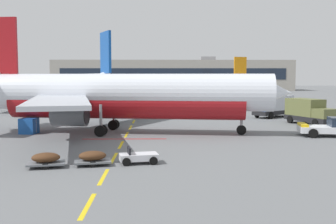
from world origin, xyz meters
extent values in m
plane|color=slate|center=(40.00, 40.00, 0.00)|extent=(400.00, 400.00, 0.00)
cube|color=yellow|center=(18.00, 1.45, 0.00)|extent=(0.24, 4.00, 0.01)
cube|color=yellow|center=(18.00, 7.03, 0.00)|extent=(0.24, 4.00, 0.01)
cube|color=yellow|center=(18.00, 12.81, 0.00)|extent=(0.24, 4.00, 0.01)
cube|color=yellow|center=(18.00, 18.61, 0.00)|extent=(0.24, 4.00, 0.01)
cube|color=yellow|center=(18.00, 24.98, 0.00)|extent=(0.24, 4.00, 0.01)
cube|color=yellow|center=(18.00, 30.89, 0.00)|extent=(0.24, 4.00, 0.01)
cube|color=yellow|center=(18.00, 37.21, 0.00)|extent=(0.24, 4.00, 0.01)
cube|color=yellow|center=(18.00, 42.90, 0.00)|extent=(0.24, 4.00, 0.01)
cube|color=yellow|center=(18.00, 49.16, 0.00)|extent=(0.24, 4.00, 0.01)
cube|color=yellow|center=(18.00, 55.01, 0.00)|extent=(0.24, 4.00, 0.01)
cube|color=yellow|center=(18.00, 61.22, 0.00)|extent=(0.24, 4.00, 0.01)
cube|color=yellow|center=(18.00, 67.60, 0.00)|extent=(0.24, 4.00, 0.01)
cube|color=yellow|center=(18.00, 74.20, 0.00)|extent=(0.24, 4.00, 0.01)
cube|color=yellow|center=(18.00, 80.48, 0.00)|extent=(0.24, 4.00, 0.01)
cube|color=yellow|center=(18.00, 87.60, 0.00)|extent=(0.24, 4.00, 0.01)
cube|color=#B21414|center=(18.00, 22.00, 0.00)|extent=(8.00, 0.40, 0.01)
cylinder|color=silver|center=(17.89, 26.21, 4.30)|extent=(30.34, 7.93, 3.80)
cylinder|color=maroon|center=(17.89, 26.21, 3.26)|extent=(24.75, 6.85, 3.50)
cone|color=silver|center=(32.80, 24.13, 4.30)|extent=(3.98, 4.17, 3.72)
cube|color=#192333|center=(31.76, 24.28, 4.97)|extent=(1.98, 3.04, 0.60)
cube|color=silver|center=(3.78, 31.41, 5.06)|extent=(4.05, 6.78, 0.24)
cube|color=#B7BCC6|center=(15.13, 35.18, 3.83)|extent=(12.05, 17.31, 0.36)
cube|color=#B7BCC6|center=(12.78, 18.34, 3.83)|extent=(8.05, 17.61, 0.36)
cylinder|color=#4C4F54|center=(14.57, 32.23, 2.38)|extent=(3.46, 2.52, 2.10)
cylinder|color=black|center=(16.15, 32.01, 2.38)|extent=(0.37, 1.78, 1.79)
cylinder|color=#4C4F54|center=(13.05, 21.33, 2.38)|extent=(3.46, 2.52, 2.10)
cylinder|color=black|center=(14.63, 21.11, 2.38)|extent=(0.37, 1.78, 1.79)
cylinder|color=gray|center=(29.68, 24.57, 1.83)|extent=(0.28, 0.28, 2.67)
cylinder|color=black|center=(29.68, 24.57, 0.50)|extent=(1.02, 0.41, 0.99)
cylinder|color=gray|center=(16.27, 29.06, 1.86)|extent=(0.28, 0.28, 2.61)
cylinder|color=black|center=(16.32, 29.41, 0.55)|extent=(1.14, 0.50, 1.10)
cylinder|color=black|center=(16.22, 28.72, 0.55)|extent=(1.14, 0.50, 1.10)
cylinder|color=gray|center=(15.55, 23.91, 1.86)|extent=(0.28, 0.28, 2.61)
cylinder|color=black|center=(15.60, 24.26, 0.55)|extent=(1.14, 0.50, 1.10)
cylinder|color=black|center=(15.50, 23.57, 0.55)|extent=(1.14, 0.50, 1.10)
cube|color=silver|center=(38.29, 23.36, 0.70)|extent=(6.35, 3.67, 0.60)
cube|color=yellow|center=(35.69, 23.76, 1.12)|extent=(1.07, 2.60, 0.24)
cylinder|color=black|center=(36.19, 22.27, 0.45)|extent=(0.95, 0.53, 0.90)
cylinder|color=black|center=(36.61, 25.04, 0.45)|extent=(0.95, 0.53, 0.90)
cylinder|color=silver|center=(32.99, 100.23, 4.06)|extent=(27.61, 14.29, 3.59)
cylinder|color=orange|center=(32.99, 100.23, 3.07)|extent=(22.62, 11.98, 3.30)
cone|color=silver|center=(19.87, 94.74, 4.06)|extent=(4.41, 4.52, 3.52)
cone|color=silver|center=(46.71, 105.97, 4.51)|extent=(4.84, 4.35, 3.05)
cube|color=#192333|center=(20.79, 95.12, 4.69)|extent=(2.43, 3.07, 0.57)
cube|color=orange|center=(45.18, 105.33, 8.69)|extent=(3.96, 1.92, 5.67)
cube|color=silver|center=(46.96, 102.80, 4.78)|extent=(5.12, 6.74, 0.23)
cube|color=silver|center=(44.63, 108.38, 4.78)|extent=(5.12, 6.74, 0.23)
cube|color=#B7BCC6|center=(39.55, 94.27, 3.61)|extent=(5.49, 16.30, 0.34)
cube|color=#B7BCC6|center=(33.35, 109.08, 3.61)|extent=(14.11, 14.96, 0.34)
cylinder|color=#4C4F54|center=(38.59, 96.94, 2.24)|extent=(3.55, 3.00, 1.98)
cylinder|color=black|center=(37.19, 96.35, 2.24)|extent=(0.76, 1.60, 1.69)
cylinder|color=#4C4F54|center=(34.57, 106.52, 2.24)|extent=(3.55, 3.00, 1.98)
cylinder|color=black|center=(33.18, 105.94, 2.24)|extent=(0.76, 1.60, 1.69)
cylinder|color=gray|center=(22.62, 95.88, 1.73)|extent=(0.26, 0.26, 2.52)
cylinder|color=black|center=(22.62, 95.88, 0.47)|extent=(0.96, 0.61, 0.94)
cylinder|color=gray|center=(35.68, 98.69, 1.75)|extent=(0.26, 0.26, 2.47)
cylinder|color=black|center=(35.81, 98.38, 0.52)|extent=(1.09, 0.71, 1.04)
cylinder|color=black|center=(35.55, 98.99, 0.52)|extent=(1.09, 0.71, 1.04)
cylinder|color=gray|center=(33.78, 103.22, 1.75)|extent=(0.26, 0.26, 2.47)
cylinder|color=black|center=(33.91, 102.91, 0.52)|extent=(1.09, 0.71, 1.04)
cylinder|color=black|center=(33.65, 103.52, 0.52)|extent=(1.09, 0.71, 1.04)
cylinder|color=silver|center=(7.60, 58.90, 4.42)|extent=(15.98, 29.90, 3.90)
cylinder|color=#0F479E|center=(7.60, 58.90, 3.34)|extent=(13.39, 24.50, 3.59)
cone|color=silver|center=(1.40, 73.07, 4.42)|extent=(4.95, 4.83, 3.83)
cone|color=silver|center=(14.09, 44.08, 4.91)|extent=(4.77, 5.28, 3.32)
cube|color=#192333|center=(1.83, 72.08, 5.10)|extent=(3.34, 2.68, 0.62)
cube|color=#0F479E|center=(13.37, 45.73, 9.45)|extent=(2.15, 4.29, 6.17)
cube|color=silver|center=(10.65, 43.75, 5.20)|extent=(7.34, 5.65, 0.25)
cube|color=silver|center=(16.67, 46.39, 5.20)|extent=(7.34, 5.65, 0.25)
cube|color=#B7BCC6|center=(1.24, 51.66, 3.93)|extent=(17.79, 6.24, 0.37)
cube|color=#B7BCC6|center=(17.24, 58.67, 3.93)|extent=(16.15, 15.51, 0.37)
cylinder|color=#4C4F54|center=(4.12, 52.76, 2.44)|extent=(3.30, 3.88, 2.16)
cylinder|color=black|center=(3.46, 54.26, 2.44)|extent=(1.73, 0.85, 1.83)
cylinder|color=#4C4F54|center=(14.48, 57.29, 2.44)|extent=(3.30, 3.88, 2.16)
cylinder|color=black|center=(13.82, 58.79, 2.44)|extent=(1.73, 0.85, 1.83)
cylinder|color=gray|center=(2.70, 70.11, 1.88)|extent=(0.29, 0.29, 2.74)
cylinder|color=black|center=(2.70, 70.11, 0.51)|extent=(0.67, 1.05, 1.02)
cylinder|color=gray|center=(5.98, 55.95, 1.91)|extent=(0.29, 0.29, 2.68)
cylinder|color=black|center=(5.65, 55.81, 0.57)|extent=(0.78, 1.18, 1.13)
cylinder|color=black|center=(6.31, 56.09, 0.57)|extent=(0.78, 1.18, 1.13)
cylinder|color=gray|center=(10.87, 58.09, 1.91)|extent=(0.29, 0.29, 2.68)
cylinder|color=black|center=(10.54, 57.95, 0.57)|extent=(0.78, 1.18, 1.13)
cylinder|color=black|center=(11.20, 58.24, 0.57)|extent=(0.78, 1.18, 1.13)
cube|color=black|center=(37.95, 42.72, 0.74)|extent=(6.95, 6.27, 0.60)
cube|color=#194799|center=(36.15, 41.27, 1.59)|extent=(3.30, 3.29, 1.10)
cube|color=#192333|center=(35.26, 40.54, 1.69)|extent=(1.25, 1.53, 0.64)
cube|color=#B7BCC6|center=(38.71, 43.33, 2.09)|extent=(5.21, 4.86, 2.10)
cylinder|color=black|center=(36.96, 40.38, 0.48)|extent=(0.92, 0.82, 0.96)
cylinder|color=black|center=(35.45, 42.24, 0.48)|extent=(0.92, 0.82, 0.96)
cylinder|color=black|center=(40.44, 43.19, 0.48)|extent=(0.92, 0.82, 0.96)
cylinder|color=black|center=(38.93, 45.06, 0.48)|extent=(0.92, 0.82, 0.96)
cube|color=black|center=(39.89, 33.32, 0.74)|extent=(4.83, 7.39, 0.60)
cube|color=#606638|center=(40.74, 31.17, 1.59)|extent=(3.02, 3.07, 1.10)
cube|color=#192333|center=(41.17, 30.10, 1.69)|extent=(1.81, 0.77, 0.64)
cube|color=#606638|center=(39.52, 34.23, 2.09)|extent=(4.00, 5.31, 2.10)
cylinder|color=black|center=(41.83, 31.68, 0.48)|extent=(0.62, 1.00, 0.96)
cylinder|color=black|center=(39.60, 30.79, 0.48)|extent=(0.62, 1.00, 0.96)
cylinder|color=black|center=(40.17, 35.84, 0.48)|extent=(0.62, 1.00, 0.96)
cylinder|color=black|center=(37.94, 34.95, 0.48)|extent=(0.62, 1.00, 0.96)
cube|color=silver|center=(19.90, 10.81, 0.46)|extent=(2.82, 1.87, 0.44)
cube|color=black|center=(19.26, 10.69, 0.86)|extent=(0.33, 1.12, 0.56)
cylinder|color=black|center=(20.66, 11.67, 0.28)|extent=(0.58, 0.28, 0.56)
cylinder|color=black|center=(20.92, 10.30, 0.28)|extent=(0.58, 0.28, 0.56)
cylinder|color=black|center=(18.87, 11.33, 0.28)|extent=(0.58, 0.28, 0.56)
cylinder|color=black|center=(19.14, 9.95, 0.28)|extent=(0.58, 0.28, 0.56)
cube|color=slate|center=(16.85, 10.23, 0.28)|extent=(2.64, 1.93, 0.12)
ellipsoid|color=#4C2D19|center=(16.85, 10.23, 0.66)|extent=(2.02, 1.52, 0.64)
cylinder|color=black|center=(16.73, 10.89, 0.22)|extent=(0.46, 0.22, 0.44)
cylinder|color=black|center=(16.98, 9.56, 0.22)|extent=(0.46, 0.22, 0.44)
cube|color=slate|center=(13.91, 9.66, 0.28)|extent=(2.64, 1.93, 0.12)
ellipsoid|color=#4C2D19|center=(13.91, 9.66, 0.66)|extent=(2.02, 1.52, 0.64)
cylinder|color=black|center=(13.78, 10.32, 0.22)|extent=(0.46, 0.22, 0.44)
cylinder|color=black|center=(14.04, 9.00, 0.22)|extent=(0.46, 0.22, 0.44)
cube|color=#194C9E|center=(7.80, 26.02, 0.80)|extent=(1.84, 1.81, 1.60)
cube|color=silver|center=(7.80, 26.02, 0.80)|extent=(1.60, 0.31, 1.36)
cube|color=#9E998E|center=(27.15, 157.51, 6.16)|extent=(96.86, 19.09, 12.31)
cube|color=#192333|center=(27.15, 147.91, 6.77)|extent=(89.11, 0.12, 4.43)
cube|color=gray|center=(41.68, 157.51, 13.11)|extent=(6.00, 5.00, 1.60)
camera|label=1|loc=(21.28, -17.52, 5.97)|focal=44.88mm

